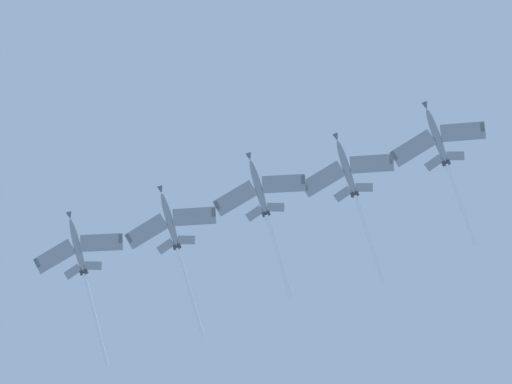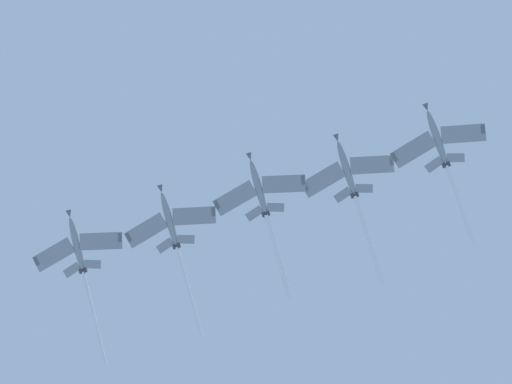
# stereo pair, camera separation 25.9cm
# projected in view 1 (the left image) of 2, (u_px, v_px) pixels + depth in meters

# --- Properties ---
(jet_far_left) EXTENTS (29.81, 20.07, 10.05)m
(jet_far_left) POSITION_uv_depth(u_px,v_px,m) (441.00, 150.00, 141.06)
(jet_far_left) COLOR gray
(jet_inner_left) EXTENTS (31.16, 20.04, 9.95)m
(jet_inner_left) POSITION_uv_depth(u_px,v_px,m) (352.00, 187.00, 143.04)
(jet_inner_left) COLOR gray
(jet_centre) EXTENTS (30.23, 20.01, 9.79)m
(jet_centre) POSITION_uv_depth(u_px,v_px,m) (265.00, 209.00, 143.54)
(jet_centre) COLOR gray
(jet_inner_right) EXTENTS (31.44, 20.03, 10.66)m
(jet_inner_right) POSITION_uv_depth(u_px,v_px,m) (173.00, 234.00, 144.33)
(jet_inner_right) COLOR gray
(jet_far_right) EXTENTS (31.81, 19.99, 10.99)m
(jet_far_right) POSITION_uv_depth(u_px,v_px,m) (80.00, 259.00, 146.44)
(jet_far_right) COLOR gray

